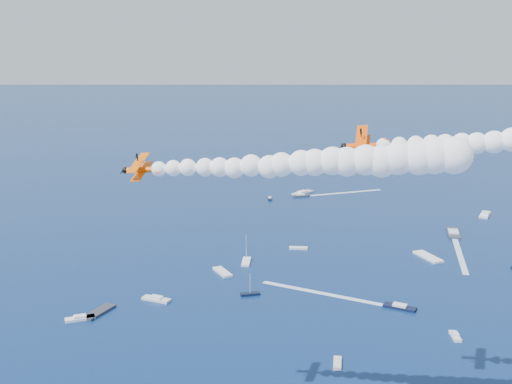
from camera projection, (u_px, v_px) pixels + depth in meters
The scene contains 5 objects.
biplane_lead at pixel (365, 146), 113.51m from camera, with size 8.26×9.26×5.58m, color #FF4B05, non-canonical shape.
biplane_trail at pixel (143, 170), 109.76m from camera, with size 7.01×7.87×4.74m, color #FF6105, non-canonical shape.
smoke_trail_trail at pixel (300, 164), 104.55m from camera, with size 48.80×24.17×9.73m, color white, non-canonical shape.
spectator_boats at pixel (429, 269), 211.50m from camera, with size 219.42×175.43×0.70m.
boat_wakes at pixel (374, 238), 244.28m from camera, with size 94.48×136.62×0.04m.
Camera 1 is at (58.91, -78.76, 73.94)m, focal length 46.00 mm.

